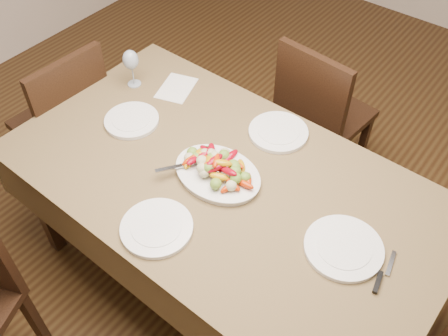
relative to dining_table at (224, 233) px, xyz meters
name	(u,v)px	position (x,y,z in m)	size (l,w,h in m)	color
floor	(225,268)	(-0.02, 0.04, -0.38)	(6.00, 6.00, 0.00)	#392511
dining_table	(224,233)	(0.00, 0.00, 0.00)	(1.84, 1.04, 0.76)	brown
chair_far	(326,114)	(-0.01, 0.92, 0.10)	(0.42, 0.42, 0.95)	black
chair_left	(61,121)	(-1.11, -0.02, 0.10)	(0.42, 0.42, 0.95)	black
serving_platter	(218,175)	(-0.03, -0.01, 0.39)	(0.37, 0.27, 0.02)	white
roasted_vegetables	(218,165)	(-0.03, -0.01, 0.45)	(0.30, 0.20, 0.09)	maroon
serving_spoon	(199,167)	(-0.09, -0.05, 0.43)	(0.28, 0.06, 0.03)	#9EA0A8
plate_left	(132,121)	(-0.54, 0.01, 0.39)	(0.25, 0.25, 0.02)	white
plate_right	(344,248)	(0.55, -0.01, 0.39)	(0.29, 0.29, 0.02)	white
plate_far	(278,132)	(0.03, 0.36, 0.39)	(0.26, 0.26, 0.02)	white
plate_near	(157,228)	(-0.04, -0.36, 0.39)	(0.27, 0.27, 0.02)	white
wine_glass	(132,67)	(-0.73, 0.22, 0.48)	(0.08, 0.08, 0.20)	#8C99A5
menu_card	(176,88)	(-0.55, 0.32, 0.38)	(0.15, 0.21, 0.00)	silver
table_knife	(384,274)	(0.71, -0.01, 0.38)	(0.02, 0.20, 0.01)	#9EA0A8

